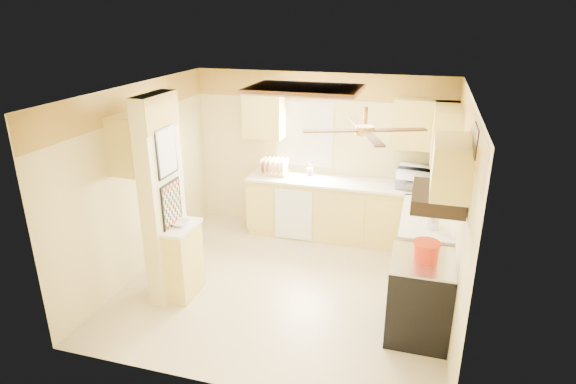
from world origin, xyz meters
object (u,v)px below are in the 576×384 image
(microwave, at_px, (418,178))
(kettle, at_px, (433,220))
(stove, at_px, (419,297))
(bowl, at_px, (179,223))
(dutch_oven, at_px, (426,251))

(microwave, bearing_deg, kettle, 106.07)
(stove, xyz_separation_m, microwave, (-0.15, 2.14, 0.64))
(microwave, bearing_deg, bowl, 45.22)
(stove, bearing_deg, kettle, 84.21)
(bowl, bearing_deg, stove, -0.32)
(stove, xyz_separation_m, bowl, (-2.84, 0.02, 0.51))
(microwave, xyz_separation_m, bowl, (-2.69, -2.13, -0.13))
(microwave, relative_size, kettle, 2.57)
(stove, bearing_deg, microwave, 93.91)
(microwave, height_order, bowl, microwave)
(microwave, distance_m, bowl, 3.43)
(dutch_oven, height_order, kettle, kettle)
(bowl, height_order, dutch_oven, dutch_oven)
(kettle, bearing_deg, dutch_oven, -94.71)
(microwave, xyz_separation_m, kettle, (0.22, -1.38, -0.05))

